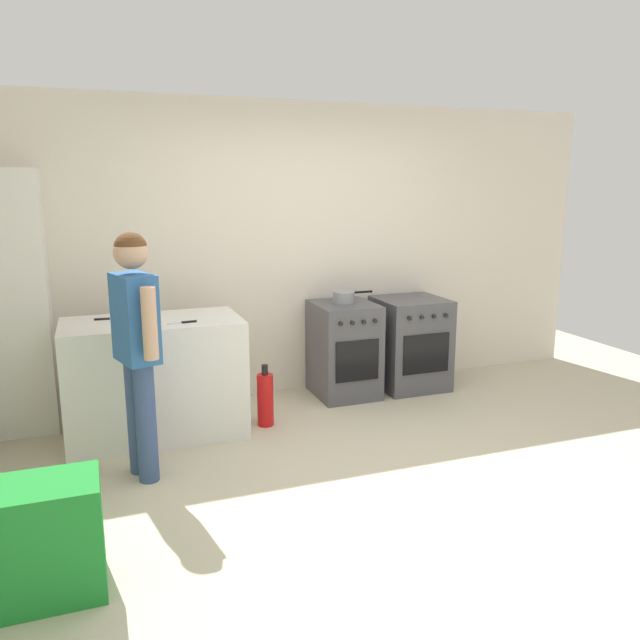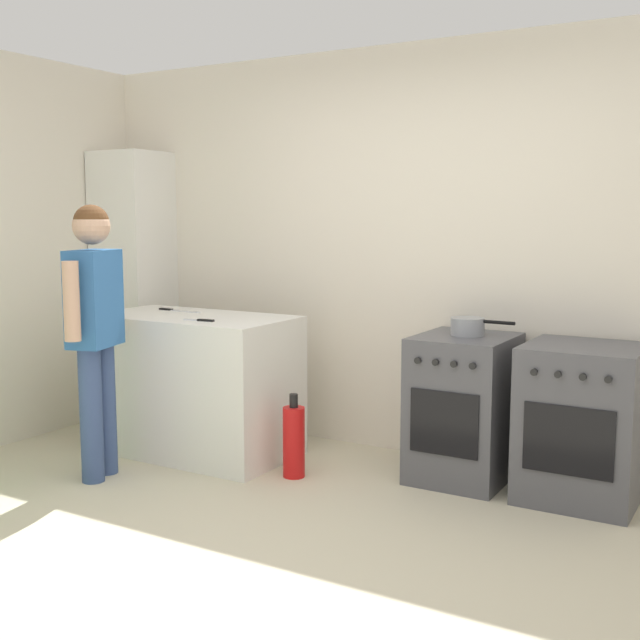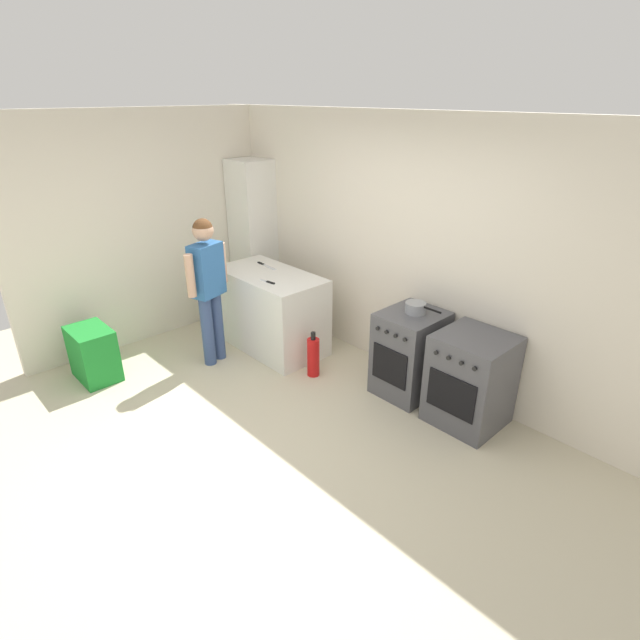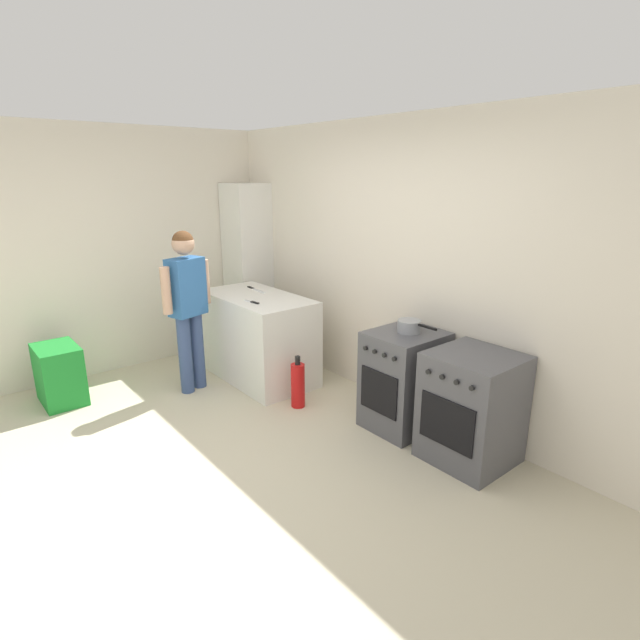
# 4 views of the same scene
# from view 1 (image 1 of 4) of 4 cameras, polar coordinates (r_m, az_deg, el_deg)

# --- Properties ---
(ground_plane) EXTENTS (8.00, 8.00, 0.00)m
(ground_plane) POSITION_cam_1_polar(r_m,az_deg,el_deg) (4.30, 5.94, -13.73)
(ground_plane) COLOR beige
(back_wall) EXTENTS (6.00, 0.10, 2.60)m
(back_wall) POSITION_cam_1_polar(r_m,az_deg,el_deg) (5.71, -2.42, 6.40)
(back_wall) COLOR silver
(back_wall) RESTS_ON ground
(counter_unit) EXTENTS (1.30, 0.70, 0.90)m
(counter_unit) POSITION_cam_1_polar(r_m,az_deg,el_deg) (4.89, -14.85, -5.18)
(counter_unit) COLOR silver
(counter_unit) RESTS_ON ground
(oven_left) EXTENTS (0.53, 0.62, 0.85)m
(oven_left) POSITION_cam_1_polar(r_m,az_deg,el_deg) (5.64, 2.21, -2.70)
(oven_left) COLOR #4C4C51
(oven_left) RESTS_ON ground
(oven_right) EXTENTS (0.61, 0.62, 0.85)m
(oven_right) POSITION_cam_1_polar(r_m,az_deg,el_deg) (5.92, 8.25, -2.10)
(oven_right) COLOR #4C4C51
(oven_right) RESTS_ON ground
(pot) EXTENTS (0.37, 0.19, 0.10)m
(pot) POSITION_cam_1_polar(r_m,az_deg,el_deg) (5.57, 2.21, 2.11)
(pot) COLOR gray
(pot) RESTS_ON oven_left
(knife_bread) EXTENTS (0.35, 0.05, 0.01)m
(knife_bread) POSITION_cam_1_polar(r_m,az_deg,el_deg) (4.90, -18.08, 0.14)
(knife_bread) COLOR silver
(knife_bread) RESTS_ON counter_unit
(knife_paring) EXTENTS (0.21, 0.05, 0.01)m
(knife_paring) POSITION_cam_1_polar(r_m,az_deg,el_deg) (4.62, -12.26, -0.20)
(knife_paring) COLOR silver
(knife_paring) RESTS_ON counter_unit
(person) EXTENTS (0.29, 0.55, 1.60)m
(person) POSITION_cam_1_polar(r_m,az_deg,el_deg) (4.09, -16.46, -1.40)
(person) COLOR #384C7A
(person) RESTS_ON ground
(fire_extinguisher) EXTENTS (0.13, 0.13, 0.50)m
(fire_extinguisher) POSITION_cam_1_polar(r_m,az_deg,el_deg) (5.00, -5.02, -7.22)
(fire_extinguisher) COLOR red
(fire_extinguisher) RESTS_ON ground
(recycling_crate_lower) EXTENTS (0.52, 0.36, 0.28)m
(recycling_crate_lower) POSITION_cam_1_polar(r_m,az_deg,el_deg) (3.37, -23.72, -19.98)
(recycling_crate_lower) COLOR #1E842D
(recycling_crate_lower) RESTS_ON ground
(recycling_crate_upper) EXTENTS (0.52, 0.36, 0.28)m
(recycling_crate_upper) POSITION_cam_1_polar(r_m,az_deg,el_deg) (3.23, -24.15, -15.75)
(recycling_crate_upper) COLOR #1E842D
(recycling_crate_upper) RESTS_ON recycling_crate_lower
(larder_cabinet) EXTENTS (0.48, 0.44, 2.00)m
(larder_cabinet) POSITION_cam_1_polar(r_m,az_deg,el_deg) (5.25, -26.07, 1.33)
(larder_cabinet) COLOR silver
(larder_cabinet) RESTS_ON ground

